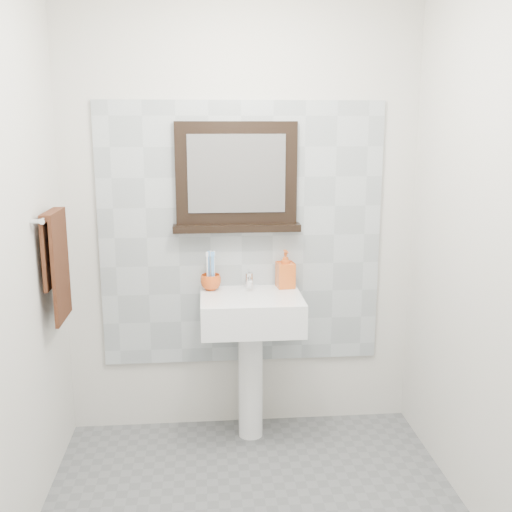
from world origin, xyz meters
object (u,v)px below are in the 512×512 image
Objects in this scene: hand_towel at (56,257)px; toothbrush_cup at (211,282)px; pedestal_sink at (251,327)px; framed_mirror at (236,180)px; soap_dispenser at (285,269)px.

toothbrush_cup is at bearing 21.66° from hand_towel.
pedestal_sink is 1.09m from hand_towel.
framed_mirror is at bearing 109.25° from pedestal_sink.
hand_towel is (-0.91, -0.36, -0.34)m from framed_mirror.
pedestal_sink is at bearing 10.30° from hand_towel.
pedestal_sink is 0.38m from soap_dispenser.
toothbrush_cup is 0.52× the size of soap_dispenser.
soap_dispenser is (0.21, 0.14, 0.29)m from pedestal_sink.
pedestal_sink is 8.47× the size of toothbrush_cup.
framed_mirror is at bearing 21.76° from hand_towel.
soap_dispenser is 0.39× the size of hand_towel.
pedestal_sink is 4.44× the size of soap_dispenser.
pedestal_sink reaches higher than toothbrush_cup.
toothbrush_cup is at bearing -157.70° from framed_mirror.
hand_towel is (-1.18, -0.32, 0.16)m from soap_dispenser.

